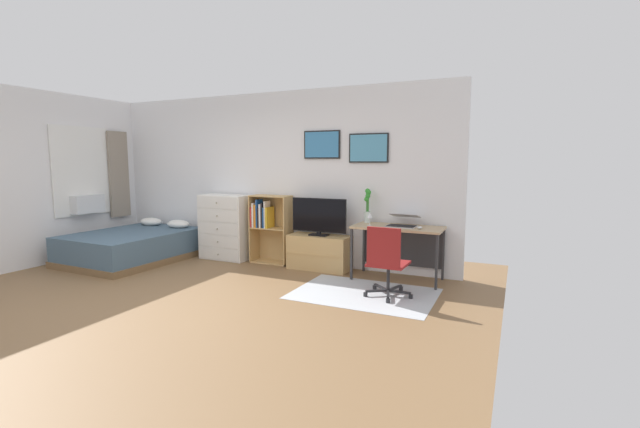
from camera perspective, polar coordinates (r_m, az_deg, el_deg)
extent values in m
plane|color=brown|center=(5.35, -20.53, -10.97)|extent=(7.20, 7.20, 0.00)
cube|color=white|center=(7.02, -6.74, 4.83)|extent=(6.12, 0.06, 2.70)
cube|color=black|center=(6.52, 0.25, 9.23)|extent=(0.59, 0.02, 0.42)
cube|color=teal|center=(6.51, 0.21, 9.23)|extent=(0.55, 0.01, 0.38)
cube|color=black|center=(6.25, 6.49, 8.73)|extent=(0.59, 0.02, 0.42)
cube|color=#4C93B7|center=(6.24, 6.45, 8.73)|extent=(0.55, 0.01, 0.38)
cube|color=white|center=(8.23, -29.18, 5.00)|extent=(0.02, 1.03, 1.48)
cube|color=silver|center=(8.24, -29.24, 5.00)|extent=(0.01, 0.95, 1.40)
cube|color=gray|center=(8.63, -25.24, 4.81)|extent=(0.05, 0.40, 1.54)
cube|color=silver|center=(8.19, -28.58, 1.17)|extent=(0.20, 0.52, 0.30)
cube|color=#B2B7BC|center=(5.36, 5.90, -10.49)|extent=(1.70, 1.20, 0.01)
cube|color=brown|center=(7.68, -23.68, -5.31)|extent=(1.53, 1.95, 0.10)
cube|color=#476075|center=(7.64, -23.77, -3.59)|extent=(1.49, 1.91, 0.37)
ellipsoid|color=white|center=(8.30, -21.58, -0.96)|extent=(0.45, 0.29, 0.14)
ellipsoid|color=white|center=(7.84, -18.36, -1.28)|extent=(0.45, 0.29, 0.14)
cube|color=white|center=(7.26, -12.41, -1.69)|extent=(0.83, 0.42, 1.07)
cube|color=silver|center=(7.17, -13.37, -5.26)|extent=(0.79, 0.01, 0.19)
sphere|color=#A59E8C|center=(7.16, -13.45, -5.28)|extent=(0.03, 0.03, 0.03)
cube|color=silver|center=(7.13, -13.42, -3.60)|extent=(0.79, 0.01, 0.19)
sphere|color=#A59E8C|center=(7.12, -13.50, -3.62)|extent=(0.03, 0.03, 0.03)
cube|color=silver|center=(7.09, -13.47, -1.92)|extent=(0.79, 0.01, 0.19)
sphere|color=#A59E8C|center=(7.08, -13.55, -1.94)|extent=(0.03, 0.03, 0.03)
cube|color=silver|center=(7.07, -13.52, -0.23)|extent=(0.79, 0.01, 0.19)
sphere|color=#A59E8C|center=(7.05, -13.60, -0.25)|extent=(0.03, 0.03, 0.03)
cube|color=silver|center=(7.04, -13.57, 1.47)|extent=(0.79, 0.01, 0.19)
sphere|color=#A59E8C|center=(7.03, -13.65, 1.46)|extent=(0.03, 0.03, 0.03)
cube|color=tan|center=(7.01, -8.76, -1.86)|extent=(0.02, 0.30, 1.08)
cube|color=tan|center=(6.69, -4.23, -2.23)|extent=(0.02, 0.30, 1.08)
cube|color=tan|center=(6.95, -6.49, -6.37)|extent=(0.65, 0.30, 0.02)
cube|color=tan|center=(6.84, -6.56, -1.86)|extent=(0.62, 0.30, 0.02)
cube|color=tan|center=(6.78, -6.62, 2.40)|extent=(0.62, 0.30, 0.02)
cube|color=tan|center=(6.97, -5.93, -1.87)|extent=(0.65, 0.01, 1.08)
cube|color=red|center=(6.93, -8.83, -0.38)|extent=(0.02, 0.17, 0.32)
cube|color=white|center=(6.90, -8.62, -0.12)|extent=(0.03, 0.17, 0.39)
cube|color=orange|center=(6.90, -8.26, -0.22)|extent=(0.04, 0.20, 0.36)
cube|color=#1E519E|center=(6.87, -8.09, 0.10)|extent=(0.02, 0.19, 0.44)
cube|color=black|center=(6.88, -7.79, -0.42)|extent=(0.02, 0.24, 0.32)
cube|color=white|center=(6.84, -7.64, -0.21)|extent=(0.03, 0.19, 0.38)
cube|color=black|center=(6.84, -7.32, -0.14)|extent=(0.02, 0.23, 0.39)
cube|color=#1E519E|center=(6.81, -7.20, -0.46)|extent=(0.02, 0.18, 0.32)
cube|color=white|center=(6.78, -7.07, -0.06)|extent=(0.02, 0.17, 0.42)
cube|color=gold|center=(6.80, -6.71, -0.44)|extent=(0.03, 0.23, 0.33)
cube|color=tan|center=(6.45, -0.07, -5.12)|extent=(0.93, 0.40, 0.52)
cube|color=tan|center=(6.27, -0.87, -5.47)|extent=(0.93, 0.01, 0.02)
cube|color=black|center=(6.38, -0.15, -2.80)|extent=(0.28, 0.16, 0.02)
cube|color=black|center=(6.37, -0.15, -2.49)|extent=(0.06, 0.04, 0.05)
cube|color=black|center=(6.33, -0.15, -0.15)|extent=(0.87, 0.02, 0.50)
cube|color=black|center=(6.32, -0.20, -0.17)|extent=(0.84, 0.01, 0.47)
cube|color=tan|center=(5.88, 10.34, -1.78)|extent=(1.20, 0.57, 0.03)
cube|color=#2D2D30|center=(5.87, 4.22, -5.37)|extent=(0.03, 0.03, 0.71)
cube|color=#2D2D30|center=(5.58, 15.28, -6.25)|extent=(0.03, 0.03, 0.71)
cube|color=#2D2D30|center=(6.34, 5.87, -4.45)|extent=(0.03, 0.03, 0.71)
cube|color=#2D2D30|center=(6.08, 16.10, -5.20)|extent=(0.03, 0.03, 0.71)
cube|color=#2D2D30|center=(6.20, 10.92, -4.48)|extent=(1.14, 0.02, 0.50)
cylinder|color=#232326|center=(5.25, 12.00, -10.73)|extent=(0.05, 0.05, 0.05)
cube|color=#232326|center=(5.27, 10.51, -10.16)|extent=(0.28, 0.04, 0.02)
cylinder|color=#232326|center=(5.54, 10.74, -9.74)|extent=(0.05, 0.05, 0.05)
cube|color=#232326|center=(5.42, 9.91, -9.67)|extent=(0.12, 0.27, 0.02)
cylinder|color=#232326|center=(5.54, 7.29, -9.69)|extent=(0.05, 0.05, 0.05)
cube|color=#232326|center=(5.42, 8.15, -9.64)|extent=(0.24, 0.19, 0.02)
cylinder|color=#232326|center=(5.24, 6.08, -10.64)|extent=(0.05, 0.05, 0.05)
cube|color=#232326|center=(5.27, 7.57, -10.12)|extent=(0.25, 0.18, 0.02)
cylinder|color=#232326|center=(5.06, 9.05, -11.36)|extent=(0.05, 0.05, 0.05)
cube|color=#232326|center=(5.18, 9.05, -10.46)|extent=(0.11, 0.28, 0.02)
cylinder|color=#232326|center=(5.27, 9.07, -8.29)|extent=(0.04, 0.04, 0.30)
cube|color=maroon|center=(5.22, 9.11, -6.54)|extent=(0.45, 0.45, 0.03)
cube|color=maroon|center=(4.99, 8.47, -4.36)|extent=(0.40, 0.05, 0.45)
cube|color=#B7B7BC|center=(5.85, 10.79, -1.62)|extent=(0.40, 0.28, 0.01)
cube|color=black|center=(5.85, 10.78, -1.55)|extent=(0.38, 0.26, 0.00)
cube|color=#B7B7BC|center=(5.99, 11.27, -0.19)|extent=(0.40, 0.26, 0.08)
cube|color=black|center=(5.99, 11.25, -0.19)|extent=(0.38, 0.24, 0.06)
ellipsoid|color=silver|center=(5.72, 13.15, -1.78)|extent=(0.06, 0.10, 0.03)
cylinder|color=silver|center=(6.18, 6.34, -0.39)|extent=(0.09, 0.09, 0.16)
cylinder|color=#3D8438|center=(6.16, 6.48, 1.09)|extent=(0.01, 0.01, 0.39)
sphere|color=#308B2C|center=(6.14, 6.50, 2.89)|extent=(0.07, 0.07, 0.07)
cylinder|color=#3D8438|center=(6.17, 6.42, 1.04)|extent=(0.01, 0.01, 0.37)
sphere|color=#308B2C|center=(6.16, 6.45, 2.77)|extent=(0.07, 0.07, 0.07)
cylinder|color=#3D8438|center=(6.17, 6.34, 1.19)|extent=(0.01, 0.01, 0.41)
sphere|color=#308B2C|center=(6.15, 6.36, 3.08)|extent=(0.07, 0.07, 0.07)
cylinder|color=#3D8438|center=(6.16, 6.22, 0.64)|extent=(0.01, 0.01, 0.29)
sphere|color=#308B2C|center=(6.14, 6.24, 1.98)|extent=(0.07, 0.07, 0.07)
cylinder|color=#3D8438|center=(6.15, 6.37, 0.84)|extent=(0.01, 0.01, 0.33)
sphere|color=#308B2C|center=(6.14, 6.39, 2.38)|extent=(0.07, 0.07, 0.07)
cylinder|color=silver|center=(5.88, 6.63, -1.53)|extent=(0.06, 0.06, 0.01)
cylinder|color=silver|center=(5.87, 6.63, -1.02)|extent=(0.01, 0.01, 0.10)
cone|color=silver|center=(5.86, 6.64, -0.18)|extent=(0.07, 0.07, 0.07)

